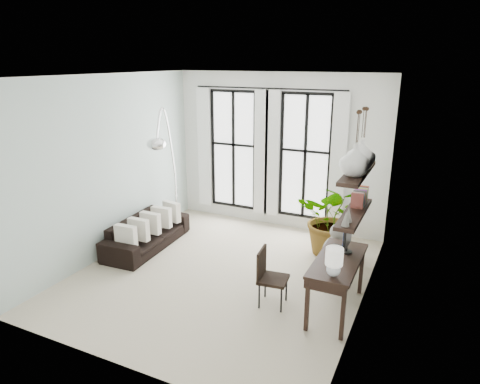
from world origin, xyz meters
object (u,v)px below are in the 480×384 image
Objects in this scene: plant at (334,219)px; arc_lamp at (165,139)px; sofa at (147,233)px; desk at (337,264)px; buddha at (336,256)px; desk_chair at (268,273)px.

arc_lamp is (-3.15, -0.61, 1.31)m from plant.
arc_lamp is (0.10, 0.60, 1.71)m from sofa.
desk is 1.46× the size of buddha.
buddha is at bearing 52.83° from desk_chair.
buddha is (3.42, -0.27, -1.60)m from arc_lamp.
desk_chair is 1.40m from buddha.
desk is at bearing -103.55° from sofa.
sofa is 1.43× the size of desk.
desk_chair is (2.81, -0.87, 0.20)m from sofa.
sofa is at bearing 156.17° from desk_chair.
desk is (0.49, -1.89, 0.07)m from plant.
buddha reaches higher than desk_chair.
desk_chair is at bearing -168.83° from desk.
plant reaches higher than desk_chair.
plant reaches higher than sofa.
sofa is at bearing -159.65° from plant.
sofa is 2.95m from desk_chair.
desk is 4.06m from arc_lamp.
plant is at bearing 104.64° from desk.
desk_chair is at bearing -120.58° from buddha.
plant is 3.46m from arc_lamp.
desk is at bearing -77.71° from buddha.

